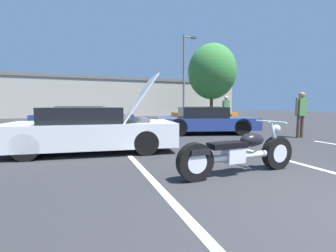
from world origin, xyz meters
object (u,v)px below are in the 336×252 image
object	(u,v)px
light_pole	(185,73)
motorcycle	(239,153)
parked_car_right_row	(204,115)
tree_background	(212,72)
show_car_hood_open	(93,129)
spectator_near_motorcycle	(301,111)
parked_car_mid_left_row	(86,119)
spectator_by_show_car	(226,108)
parked_car_mid_right_row	(205,121)

from	to	relation	value
light_pole	motorcycle	distance (m)	16.03
parked_car_right_row	tree_background	bearing A→B (deg)	54.19
show_car_hood_open	parked_car_right_row	bearing A→B (deg)	52.30
parked_car_right_row	spectator_near_motorcycle	bearing A→B (deg)	-92.49
parked_car_mid_left_row	spectator_near_motorcycle	size ratio (longest dim) A/B	2.77
light_pole	spectator_by_show_car	size ratio (longest dim) A/B	4.04
parked_car_right_row	spectator_near_motorcycle	xyz separation A→B (m)	(-0.29, -7.85, 0.48)
show_car_hood_open	spectator_by_show_car	distance (m)	8.73
tree_background	spectator_by_show_car	distance (m)	10.77
show_car_hood_open	spectator_near_motorcycle	world-z (taller)	show_car_hood_open
tree_background	show_car_hood_open	size ratio (longest dim) A/B	1.63
show_car_hood_open	parked_car_mid_left_row	xyz separation A→B (m)	(-0.14, 5.42, -0.01)
parked_car_right_row	spectator_by_show_car	world-z (taller)	spectator_by_show_car
parked_car_mid_left_row	parked_car_mid_right_row	bearing A→B (deg)	-22.13
light_pole	show_car_hood_open	distance (m)	14.36
motorcycle	parked_car_mid_left_row	distance (m)	8.92
parked_car_mid_right_row	show_car_hood_open	bearing A→B (deg)	-137.97
parked_car_right_row	parked_car_mid_right_row	world-z (taller)	parked_car_mid_right_row
light_pole	spectator_by_show_car	distance (m)	7.50
tree_background	parked_car_mid_left_row	xyz separation A→B (m)	(-12.18, -8.18, -4.06)
parked_car_mid_right_row	spectator_near_motorcycle	distance (m)	3.74
show_car_hood_open	parked_car_right_row	size ratio (longest dim) A/B	1.03
motorcycle	parked_car_right_row	world-z (taller)	parked_car_right_row
light_pole	spectator_by_show_car	world-z (taller)	light_pole
show_car_hood_open	parked_car_mid_left_row	world-z (taller)	show_car_hood_open
motorcycle	parked_car_mid_right_row	bearing A→B (deg)	63.67
parked_car_right_row	parked_car_mid_right_row	bearing A→B (deg)	-119.91
show_car_hood_open	parked_car_mid_right_row	distance (m)	5.34
tree_background	show_car_hood_open	distance (m)	18.61
parked_car_mid_left_row	light_pole	bearing A→B (deg)	46.12
show_car_hood_open	parked_car_right_row	world-z (taller)	show_car_hood_open
parked_car_mid_left_row	motorcycle	bearing A→B (deg)	-63.97
show_car_hood_open	parked_car_right_row	distance (m)	10.98
light_pole	motorcycle	bearing A→B (deg)	-111.22
parked_car_mid_left_row	parked_car_right_row	xyz separation A→B (m)	(7.98, 2.28, -0.02)
show_car_hood_open	tree_background	bearing A→B (deg)	56.29
tree_background	motorcycle	xyz separation A→B (m)	(-9.68, -16.73, -4.26)
parked_car_mid_right_row	parked_car_right_row	bearing A→B (deg)	76.41
tree_background	spectator_near_motorcycle	world-z (taller)	tree_background
light_pole	show_car_hood_open	size ratio (longest dim) A/B	1.58
light_pole	tree_background	distance (m)	4.62
light_pole	parked_car_mid_right_row	world-z (taller)	light_pole
parked_car_mid_left_row	parked_car_right_row	bearing A→B (deg)	25.68
parked_car_mid_right_row	spectator_near_motorcycle	world-z (taller)	spectator_near_motorcycle
tree_background	parked_car_mid_right_row	xyz separation A→B (m)	(-7.23, -11.25, -4.08)
show_car_hood_open	parked_car_mid_left_row	distance (m)	5.42
light_pole	tree_background	xyz separation A→B (m)	(4.02, 2.17, 0.66)
tree_background	spectator_by_show_car	xyz separation A→B (m)	(-4.59, -9.06, -3.57)
show_car_hood_open	spectator_near_motorcycle	bearing A→B (deg)	6.64
tree_background	motorcycle	size ratio (longest dim) A/B	3.01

